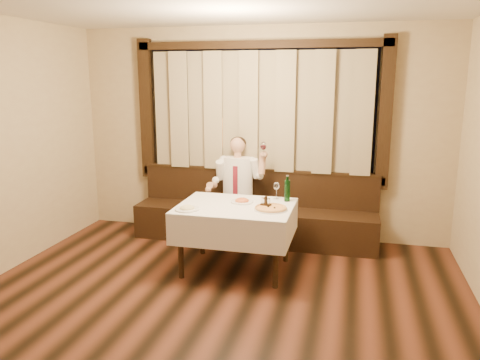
% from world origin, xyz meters
% --- Properties ---
extents(room, '(5.01, 6.01, 2.81)m').
position_xyz_m(room, '(-0.00, 0.97, 1.50)').
color(room, black).
rests_on(room, ground).
extents(banquette, '(3.20, 0.61, 0.94)m').
position_xyz_m(banquette, '(0.00, 2.72, 0.31)').
color(banquette, black).
rests_on(banquette, ground).
extents(dining_table, '(1.27, 0.97, 0.76)m').
position_xyz_m(dining_table, '(0.00, 1.70, 0.65)').
color(dining_table, black).
rests_on(dining_table, ground).
extents(pizza, '(0.36, 0.36, 0.04)m').
position_xyz_m(pizza, '(0.41, 1.62, 0.77)').
color(pizza, white).
rests_on(pizza, dining_table).
extents(pasta_red, '(0.26, 0.26, 0.09)m').
position_xyz_m(pasta_red, '(0.04, 1.84, 0.79)').
color(pasta_red, white).
rests_on(pasta_red, dining_table).
extents(pasta_cream, '(0.26, 0.26, 0.09)m').
position_xyz_m(pasta_cream, '(-0.46, 1.40, 0.79)').
color(pasta_cream, white).
rests_on(pasta_cream, dining_table).
extents(green_bottle, '(0.07, 0.07, 0.30)m').
position_xyz_m(green_bottle, '(0.53, 2.01, 0.89)').
color(green_bottle, '#0D3E12').
rests_on(green_bottle, dining_table).
extents(table_wine_glass, '(0.07, 0.07, 0.20)m').
position_xyz_m(table_wine_glass, '(0.39, 2.08, 0.90)').
color(table_wine_glass, white).
rests_on(table_wine_glass, dining_table).
extents(cruet_caddy, '(0.12, 0.08, 0.12)m').
position_xyz_m(cruet_caddy, '(0.34, 1.70, 0.80)').
color(cruet_caddy, black).
rests_on(cruet_caddy, dining_table).
extents(seated_man, '(0.75, 0.56, 1.39)m').
position_xyz_m(seated_man, '(-0.22, 2.63, 0.81)').
color(seated_man, black).
rests_on(seated_man, ground).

